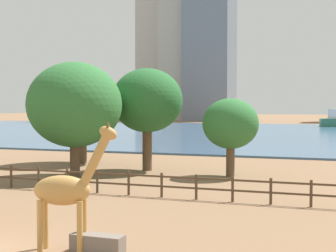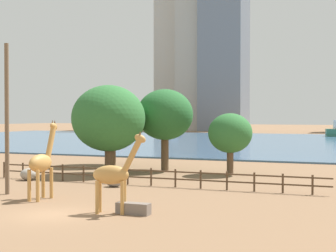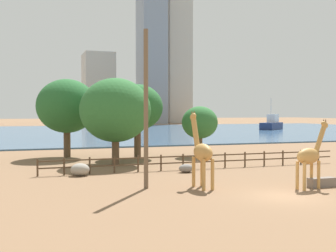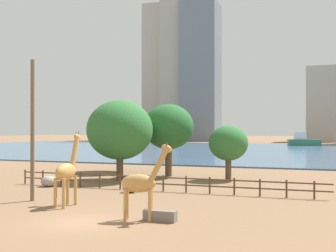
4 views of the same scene
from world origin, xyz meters
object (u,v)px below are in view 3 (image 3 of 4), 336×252
Objects in this scene: tree_center_broad at (67,106)px; tree_right_tall at (115,110)px; giraffe_companion at (310,156)px; feeding_trough at (322,182)px; boat_barge at (104,122)px; tree_left_large at (200,123)px; giraffe_tall at (202,152)px; utility_pole at (146,109)px; boulder_by_pole at (80,170)px; tree_left_small at (137,108)px; boulder_near_fence at (186,168)px; boat_sailboat at (272,124)px.

tree_center_broad reaches higher than tree_right_tall.
feeding_trough is at bearing -4.85° from giraffe_companion.
tree_right_tall is 90.65m from boat_barge.
giraffe_tall is at bearing -112.50° from tree_left_large.
giraffe_tall is at bearing -14.71° from utility_pole.
boulder_by_pole is 0.18× the size of tree_left_small.
feeding_trough is 0.24× the size of tree_left_small.
giraffe_tall is at bearing 144.54° from giraffe_companion.
utility_pole is 1.20× the size of tree_center_broad.
tree_center_broad is at bearing 98.55° from utility_pole.
boulder_near_fence is at bearing -85.55° from tree_left_small.
boat_barge reaches higher than tree_center_broad.
boat_barge is at bearing -8.83° from giraffe_tall.
tree_right_tall is at bearing -109.54° from boat_barge.
utility_pole is (-3.36, 0.88, 2.66)m from giraffe_tall.
giraffe_tall is 3.49× the size of boulder_by_pole.
tree_right_tall reaches higher than boulder_by_pole.
boat_barge is at bearing 77.49° from tree_center_broad.
utility_pole is 1.29× the size of tree_left_small.
tree_left_small is (-0.91, 11.76, 4.86)m from boulder_near_fence.
utility_pole is at bearing -92.87° from tree_right_tall.
tree_center_broad reaches higher than feeding_trough.
giraffe_companion is at bearing -103.33° from boat_barge.
tree_center_broad is (-7.85, 14.31, 5.00)m from boulder_near_fence.
giraffe_companion is 0.46× the size of boat_barge.
tree_center_broad is 8.28m from tree_right_tall.
giraffe_companion is (6.24, -2.38, -0.22)m from giraffe_tall.
boulder_near_fence is at bearing 103.47° from giraffe_companion.
boulder_by_pole is 0.26× the size of tree_left_large.
boat_sailboat is (41.74, 71.38, 1.24)m from feeding_trough.
tree_right_tall is 76.15m from boat_sailboat.
tree_left_large is at bearing 11.89° from boat_sailboat.
giraffe_companion is 2.40× the size of feeding_trough.
feeding_trough is at bearing 20.45° from boat_sailboat.
tree_right_tall reaches higher than tree_left_large.
feeding_trough is (1.03, 0.18, -1.74)m from giraffe_companion.
tree_left_small is at bearing 56.51° from boulder_by_pole.
utility_pole is 11.99m from feeding_trough.
utility_pole is 103.12m from boat_barge.
tree_center_broad is at bearing 120.62° from feeding_trough.
tree_center_broad reaches higher than giraffe_tall.
boulder_by_pole reaches higher than feeding_trough.
boat_barge reaches higher than boulder_by_pole.
boat_barge is at bearing 72.35° from giraffe_companion.
tree_left_small is (7.20, 10.88, 4.72)m from boulder_by_pole.
utility_pole reaches higher than giraffe_companion.
boat_barge reaches higher than tree_left_small.
utility_pole is at bearing -102.74° from tree_left_small.
tree_center_broad is at bearing 88.87° from boulder_by_pole.
giraffe_companion is 0.55× the size of tree_right_tall.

